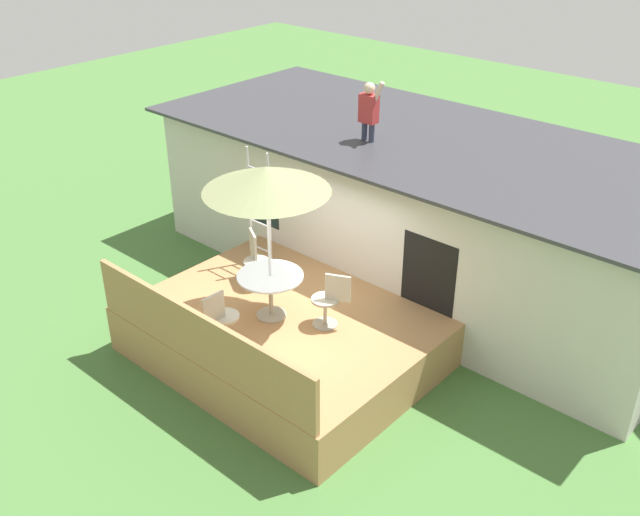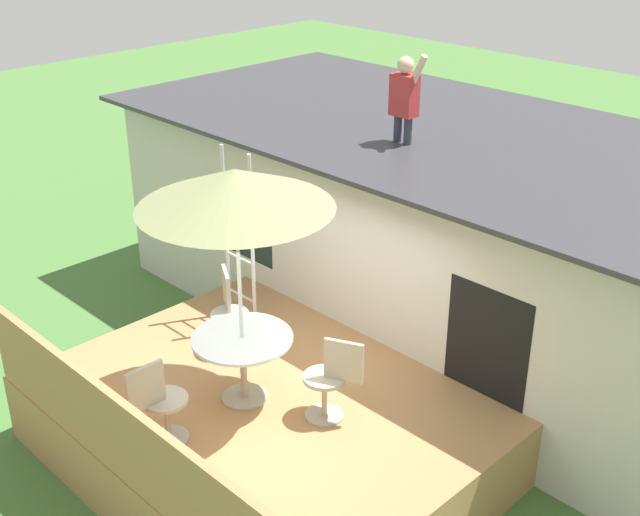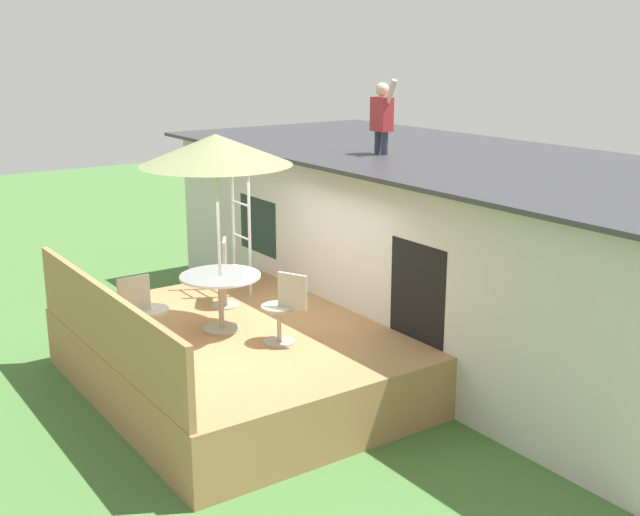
{
  "view_description": "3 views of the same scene",
  "coord_description": "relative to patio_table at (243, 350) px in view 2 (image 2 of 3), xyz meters",
  "views": [
    {
      "loc": [
        6.85,
        -6.97,
        7.16
      ],
      "look_at": [
        -0.19,
        0.98,
        1.33
      ],
      "focal_mm": 40.57,
      "sensor_mm": 36.0,
      "label": 1
    },
    {
      "loc": [
        5.52,
        -4.72,
        5.86
      ],
      "look_at": [
        -0.31,
        1.04,
        1.95
      ],
      "focal_mm": 46.21,
      "sensor_mm": 36.0,
      "label": 2
    },
    {
      "loc": [
        8.62,
        -4.78,
        4.42
      ],
      "look_at": [
        0.5,
        0.87,
        1.74
      ],
      "focal_mm": 44.78,
      "sensor_mm": 36.0,
      "label": 3
    }
  ],
  "objects": [
    {
      "name": "patio_table",
      "position": [
        0.0,
        0.0,
        0.0
      ],
      "size": [
        1.04,
        1.04,
        0.74
      ],
      "color": "#A59E8C",
      "rests_on": "deck"
    },
    {
      "name": "step_ladder",
      "position": [
        -1.27,
        1.03,
        0.51
      ],
      "size": [
        0.52,
        0.04,
        2.2
      ],
      "color": "silver",
      "rests_on": "deck"
    },
    {
      "name": "patio_chair_right",
      "position": [
        0.87,
        0.41,
        -0.13
      ],
      "size": [
        0.59,
        0.44,
        0.92
      ],
      "rotation": [
        0.0,
        0.0,
        -2.7
      ],
      "color": "#A59E8C",
      "rests_on": "deck"
    },
    {
      "name": "patio_chair_near",
      "position": [
        0.0,
        -1.04,
        -0.13
      ],
      "size": [
        0.44,
        0.62,
        0.92
      ],
      "rotation": [
        0.0,
        0.0,
        1.57
      ],
      "color": "#A59E8C",
      "rests_on": "deck"
    },
    {
      "name": "patio_umbrella",
      "position": [
        -0.0,
        0.0,
        1.76
      ],
      "size": [
        1.9,
        1.9,
        2.54
      ],
      "color": "silver",
      "rests_on": "deck"
    },
    {
      "name": "deck",
      "position": [
        0.14,
        0.24,
        -0.99
      ],
      "size": [
        4.63,
        3.76,
        0.8
      ],
      "primitive_type": "cube",
      "color": "#A87A4C",
      "rests_on": "ground"
    },
    {
      "name": "patio_chair_left",
      "position": [
        -0.91,
        0.54,
        -0.13
      ],
      "size": [
        0.57,
        0.44,
        0.92
      ],
      "rotation": [
        0.0,
        0.0,
        -0.54
      ],
      "color": "#A59E8C",
      "rests_on": "deck"
    },
    {
      "name": "deck_railing",
      "position": [
        0.14,
        -1.59,
        -0.14
      ],
      "size": [
        4.53,
        0.08,
        0.9
      ],
      "primitive_type": "cube",
      "color": "#A87A4C",
      "rests_on": "deck"
    },
    {
      "name": "ground_plane",
      "position": [
        0.14,
        0.24,
        -1.39
      ],
      "size": [
        40.0,
        40.0,
        0.0
      ],
      "primitive_type": "plane",
      "color": "#477538"
    },
    {
      "name": "person_figure",
      "position": [
        -0.5,
        3.02,
        2.03
      ],
      "size": [
        0.47,
        0.2,
        1.11
      ],
      "color": "#33384C",
      "rests_on": "house"
    },
    {
      "name": "house",
      "position": [
        0.14,
        3.84,
        0.02
      ],
      "size": [
        10.5,
        4.5,
        2.8
      ],
      "color": "beige",
      "rests_on": "ground"
    }
  ]
}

